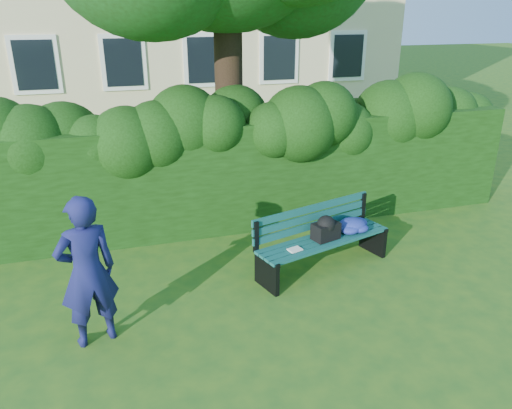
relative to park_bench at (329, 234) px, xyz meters
name	(u,v)px	position (x,y,z in m)	size (l,w,h in m)	color
ground	(269,286)	(-1.00, -0.31, -0.50)	(80.00, 80.00, 0.00)	#25561B
hedge	(228,174)	(-1.00, 1.89, 0.40)	(10.00, 1.00, 1.80)	black
park_bench	(329,234)	(0.00, 0.00, 0.00)	(2.12, 1.11, 0.89)	#0E4347
man_reading	(87,272)	(-3.23, -0.86, 0.37)	(0.63, 0.41, 1.73)	#161950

